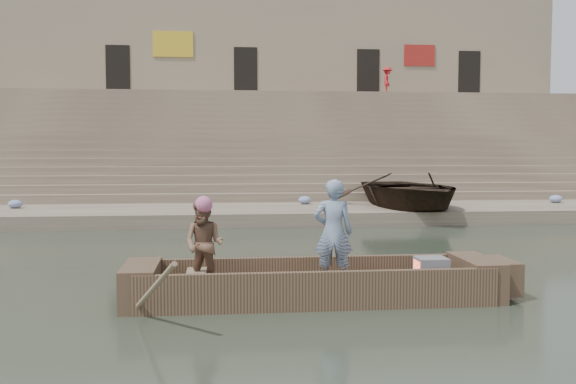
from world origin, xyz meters
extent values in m
plane|color=#253024|center=(0.00, 0.00, 0.00)|extent=(120.00, 120.00, 0.00)
cube|color=gray|center=(0.00, 8.00, 0.20)|extent=(32.00, 4.00, 0.40)
cube|color=gray|center=(0.00, 15.50, 1.40)|extent=(32.00, 3.00, 2.80)
cube|color=gray|center=(0.00, 22.50, 2.60)|extent=(32.00, 3.00, 5.20)
cube|color=gray|center=(0.00, 10.25, 0.35)|extent=(32.00, 0.50, 0.70)
cube|color=gray|center=(0.00, 10.75, 0.50)|extent=(32.00, 0.50, 1.00)
cube|color=gray|center=(0.00, 11.25, 0.65)|extent=(32.00, 0.50, 1.30)
cube|color=gray|center=(0.00, 11.75, 0.80)|extent=(32.00, 0.50, 1.60)
cube|color=gray|center=(0.00, 12.25, 0.95)|extent=(32.00, 0.50, 1.90)
cube|color=gray|center=(0.00, 12.75, 1.10)|extent=(32.00, 0.50, 2.20)
cube|color=gray|center=(0.00, 13.25, 1.25)|extent=(32.00, 0.50, 2.50)
cube|color=gray|center=(0.00, 13.75, 1.40)|extent=(32.00, 0.50, 2.80)
cube|color=gray|center=(0.00, 17.25, 1.55)|extent=(32.00, 0.50, 3.10)
cube|color=gray|center=(0.00, 17.75, 1.70)|extent=(32.00, 0.50, 3.40)
cube|color=gray|center=(0.00, 18.25, 1.85)|extent=(32.00, 0.50, 3.70)
cube|color=gray|center=(0.00, 18.75, 2.00)|extent=(32.00, 0.50, 4.00)
cube|color=gray|center=(0.00, 19.25, 2.15)|extent=(32.00, 0.50, 4.30)
cube|color=gray|center=(0.00, 19.75, 2.30)|extent=(32.00, 0.50, 4.60)
cube|color=gray|center=(0.00, 20.25, 2.45)|extent=(32.00, 0.50, 4.90)
cube|color=gray|center=(0.00, 20.75, 2.60)|extent=(32.00, 0.50, 5.20)
cube|color=gray|center=(0.00, 26.50, 5.60)|extent=(32.00, 5.00, 11.20)
cube|color=black|center=(-9.00, 24.05, 6.60)|extent=(1.30, 0.18, 2.60)
cube|color=black|center=(-2.00, 24.05, 6.60)|extent=(1.30, 0.18, 2.60)
cube|color=black|center=(5.00, 24.05, 6.60)|extent=(1.30, 0.18, 2.60)
cube|color=black|center=(11.00, 24.05, 6.60)|extent=(1.30, 0.18, 2.60)
cube|color=gold|center=(-6.00, 23.98, 8.00)|extent=(2.20, 0.10, 1.40)
cube|color=maroon|center=(8.00, 23.98, 7.60)|extent=(1.80, 0.10, 1.20)
cube|color=brown|center=(-2.14, -2.74, 0.11)|extent=(5.00, 1.30, 0.22)
cube|color=brown|center=(-2.14, -3.36, 0.28)|extent=(5.20, 0.12, 0.56)
cube|color=brown|center=(-2.14, -2.12, 0.28)|extent=(5.20, 0.12, 0.56)
cube|color=brown|center=(-4.69, -2.74, 0.30)|extent=(0.50, 1.30, 0.60)
cube|color=brown|center=(0.41, -2.74, 0.30)|extent=(0.50, 1.30, 0.60)
cube|color=brown|center=(0.81, -2.74, 0.32)|extent=(0.35, 0.90, 0.50)
cube|color=#937A5B|center=(-3.89, -2.74, 0.40)|extent=(0.30, 1.20, 0.08)
cylinder|color=#937A5B|center=(-4.54, -3.64, 0.30)|extent=(1.03, 2.10, 1.36)
sphere|color=#C26088|center=(-3.76, -2.67, 1.46)|extent=(0.26, 0.26, 0.26)
imported|color=navy|center=(-1.82, -2.71, 1.03)|extent=(0.64, 0.47, 1.61)
imported|color=#246D48|center=(-3.76, -2.67, 0.87)|extent=(0.78, 0.71, 1.30)
cube|color=slate|center=(-0.30, -2.74, 0.42)|extent=(0.46, 0.42, 0.40)
cube|color=#E5593F|center=(-0.51, -2.74, 0.42)|extent=(0.04, 0.34, 0.32)
imported|color=#2D2116|center=(2.49, 7.62, 0.96)|extent=(4.33, 5.71, 1.11)
imported|color=red|center=(5.73, 22.44, 5.97)|extent=(0.90, 1.13, 1.54)
ellipsoid|color=#3F5999|center=(8.05, 8.71, 0.53)|extent=(0.44, 0.44, 0.26)
ellipsoid|color=#3F5999|center=(-0.66, 9.14, 0.53)|extent=(0.44, 0.44, 0.26)
ellipsoid|color=#3F5999|center=(-9.91, 8.64, 0.53)|extent=(0.44, 0.44, 0.26)
ellipsoid|color=#3F5999|center=(3.68, 8.10, 0.53)|extent=(0.44, 0.44, 0.26)
camera|label=1|loc=(-3.54, -12.15, 2.31)|focal=39.82mm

